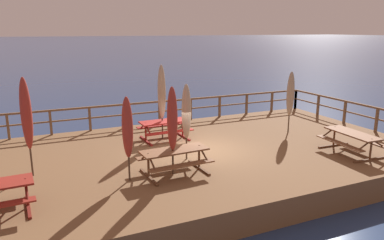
{
  "coord_description": "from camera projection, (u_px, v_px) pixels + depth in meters",
  "views": [
    {
      "loc": [
        -5.57,
        -11.67,
        5.17
      ],
      "look_at": [
        0.0,
        0.69,
        1.83
      ],
      "focal_mm": 34.37,
      "sensor_mm": 36.0,
      "label": 1
    }
  ],
  "objects": [
    {
      "name": "ground_plane",
      "position": [
        200.0,
        171.0,
        13.79
      ],
      "size": [
        600.0,
        600.0,
        0.0
      ],
      "primitive_type": "plane",
      "color": "navy"
    },
    {
      "name": "wooden_deck",
      "position": [
        200.0,
        161.0,
        13.69
      ],
      "size": [
        16.45,
        9.17,
        0.83
      ],
      "primitive_type": "cube",
      "color": "brown",
      "rests_on": "ground"
    },
    {
      "name": "railing_waterside_far",
      "position": [
        159.0,
        108.0,
        17.33
      ],
      "size": [
        16.25,
        0.1,
        1.09
      ],
      "color": "brown",
      "rests_on": "wooden_deck"
    },
    {
      "name": "railing_side_right",
      "position": [
        360.0,
        111.0,
        16.64
      ],
      "size": [
        0.1,
        8.97,
        1.09
      ],
      "color": "brown",
      "rests_on": "wooden_deck"
    },
    {
      "name": "picnic_table_mid_centre",
      "position": [
        165.0,
        126.0,
        14.85
      ],
      "size": [
        2.0,
        1.44,
        0.78
      ],
      "color": "maroon",
      "rests_on": "wooden_deck"
    },
    {
      "name": "picnic_table_mid_right",
      "position": [
        352.0,
        138.0,
        13.16
      ],
      "size": [
        1.49,
        2.13,
        0.78
      ],
      "color": "brown",
      "rests_on": "wooden_deck"
    },
    {
      "name": "picnic_table_back_right",
      "position": [
        175.0,
        156.0,
        11.31
      ],
      "size": [
        2.14,
        1.5,
        0.78
      ],
      "color": "brown",
      "rests_on": "wooden_deck"
    },
    {
      "name": "patio_umbrella_tall_front",
      "position": [
        162.0,
        92.0,
        14.57
      ],
      "size": [
        0.32,
        0.32,
        3.02
      ],
      "color": "#4C3828",
      "rests_on": "wooden_deck"
    },
    {
      "name": "patio_umbrella_short_back",
      "position": [
        290.0,
        94.0,
        15.56
      ],
      "size": [
        0.32,
        0.32,
        2.64
      ],
      "color": "#4C3828",
      "rests_on": "wooden_deck"
    },
    {
      "name": "patio_umbrella_tall_mid_left",
      "position": [
        172.0,
        119.0,
        10.96
      ],
      "size": [
        0.32,
        0.32,
        2.73
      ],
      "color": "#4C3828",
      "rests_on": "wooden_deck"
    },
    {
      "name": "patio_umbrella_tall_back_left",
      "position": [
        26.0,
        114.0,
        10.78
      ],
      "size": [
        0.32,
        0.32,
        3.03
      ],
      "color": "#4C3828",
      "rests_on": "wooden_deck"
    },
    {
      "name": "patio_umbrella_tall_mid_right",
      "position": [
        127.0,
        128.0,
        10.51
      ],
      "size": [
        0.32,
        0.32,
        2.53
      ],
      "color": "#4C3828",
      "rests_on": "wooden_deck"
    },
    {
      "name": "patio_umbrella_short_front",
      "position": [
        186.0,
        112.0,
        12.3
      ],
      "size": [
        0.32,
        0.32,
        2.61
      ],
      "color": "#4C3828",
      "rests_on": "wooden_deck"
    }
  ]
}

